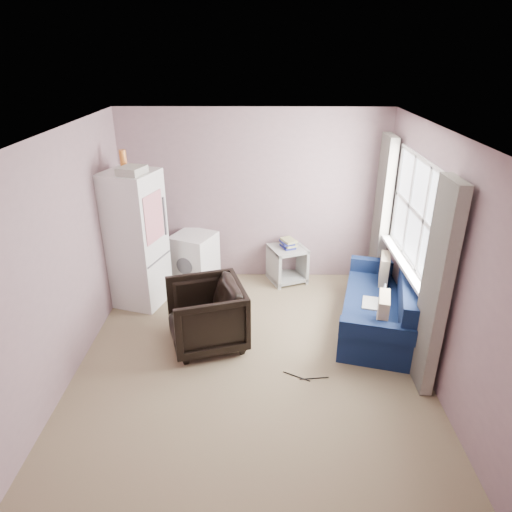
{
  "coord_description": "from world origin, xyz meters",
  "views": [
    {
      "loc": [
        0.11,
        -4.23,
        3.21
      ],
      "look_at": [
        0.05,
        0.6,
        1.0
      ],
      "focal_mm": 32.0,
      "sensor_mm": 36.0,
      "label": 1
    }
  ],
  "objects": [
    {
      "name": "room",
      "position": [
        0.02,
        0.01,
        1.25
      ],
      "size": [
        3.84,
        4.24,
        2.54
      ],
      "color": "#877558",
      "rests_on": "ground"
    },
    {
      "name": "floor_cables",
      "position": [
        0.59,
        -0.34,
        0.01
      ],
      "size": [
        0.48,
        0.16,
        0.01
      ],
      "rotation": [
        0.0,
        0.0,
        -0.15
      ],
      "color": "black",
      "rests_on": "ground"
    },
    {
      "name": "sofa",
      "position": [
        1.6,
        0.64,
        0.29
      ],
      "size": [
        1.21,
        1.91,
        0.79
      ],
      "rotation": [
        0.0,
        0.0,
        -0.25
      ],
      "color": "#0F1E45",
      "rests_on": "ground"
    },
    {
      "name": "washing_machine",
      "position": [
        -0.87,
        1.82,
        0.4
      ],
      "size": [
        0.72,
        0.72,
        0.77
      ],
      "rotation": [
        0.0,
        0.0,
        -0.42
      ],
      "color": "white",
      "rests_on": "ground"
    },
    {
      "name": "window_dressing",
      "position": [
        1.78,
        0.7,
        1.11
      ],
      "size": [
        0.17,
        2.62,
        2.18
      ],
      "color": "white",
      "rests_on": "ground"
    },
    {
      "name": "fridge",
      "position": [
        -1.53,
        1.28,
        0.93
      ],
      "size": [
        0.79,
        0.78,
        2.07
      ],
      "rotation": [
        0.0,
        0.0,
        -0.3
      ],
      "color": "white",
      "rests_on": "ground"
    },
    {
      "name": "side_table",
      "position": [
        0.5,
        1.92,
        0.32
      ],
      "size": [
        0.64,
        0.64,
        0.67
      ],
      "rotation": [
        0.0,
        0.0,
        0.38
      ],
      "color": "#969894",
      "rests_on": "ground"
    },
    {
      "name": "armchair",
      "position": [
        -0.52,
        0.29,
        0.43
      ],
      "size": [
        0.98,
        1.02,
        0.85
      ],
      "primitive_type": "imported",
      "rotation": [
        0.0,
        0.0,
        -1.27
      ],
      "color": "black",
      "rests_on": "ground"
    }
  ]
}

